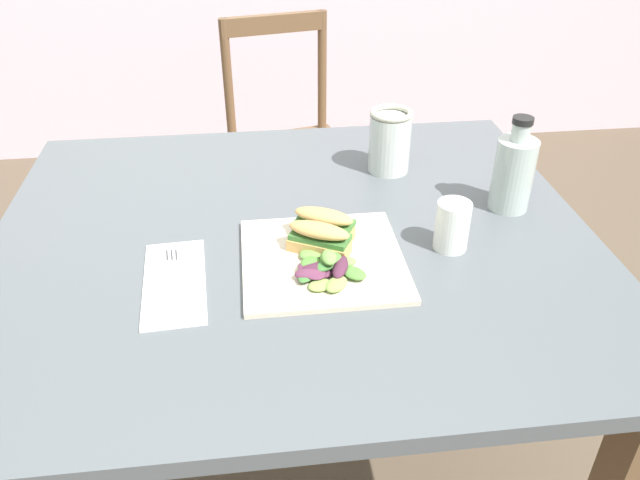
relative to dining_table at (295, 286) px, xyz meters
name	(u,v)px	position (x,y,z in m)	size (l,w,h in m)	color
dining_table	(295,286)	(0.00, 0.00, 0.00)	(1.12, 0.98, 0.74)	#51565B
chair_wooden_far	(289,148)	(0.06, 1.01, -0.17)	(0.48, 0.48, 0.87)	brown
plate_lunch	(323,260)	(0.04, -0.10, 0.13)	(0.28, 0.28, 0.01)	beige
sandwich_half_front	(319,238)	(0.04, -0.08, 0.16)	(0.12, 0.10, 0.06)	tan
sandwich_half_back	(324,223)	(0.05, -0.03, 0.16)	(0.12, 0.10, 0.06)	tan
salad_mixed_greens	(325,268)	(0.04, -0.15, 0.15)	(0.13, 0.14, 0.04)	#602D47
napkin_folded	(174,282)	(-0.21, -0.13, 0.13)	(0.10, 0.24, 0.00)	white
fork_on_napkin	(174,274)	(-0.21, -0.11, 0.13)	(0.04, 0.19, 0.00)	silver
bottle_cold_brew	(513,177)	(0.43, 0.05, 0.19)	(0.08, 0.08, 0.19)	black
mason_jar_iced_tea	(389,144)	(0.23, 0.24, 0.19)	(0.09, 0.09, 0.14)	gold
cup_extra_side	(452,226)	(0.28, -0.08, 0.17)	(0.06, 0.06, 0.09)	white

